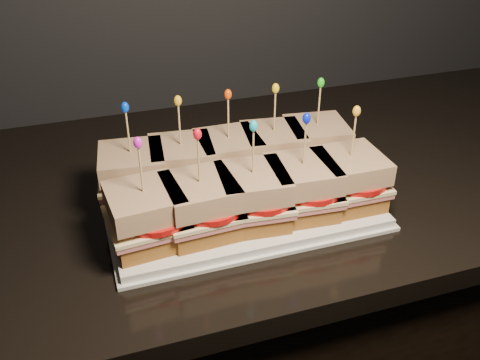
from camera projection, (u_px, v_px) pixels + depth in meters
name	position (u px, v px, depth m)	size (l,w,h in m)	color
granite_slab	(103.00, 207.00, 0.91)	(2.33, 0.69, 0.04)	black
platter	(240.00, 204.00, 0.87)	(0.42, 0.26, 0.02)	silver
platter_rim	(240.00, 207.00, 0.88)	(0.43, 0.27, 0.01)	silver
sandwich_0_bread_bot	(135.00, 190.00, 0.87)	(0.10, 0.10, 0.03)	brown
sandwich_0_ham	(134.00, 181.00, 0.86)	(0.11, 0.10, 0.01)	#B95C5A
sandwich_0_cheese	(134.00, 177.00, 0.85)	(0.11, 0.11, 0.01)	#FDE1A2
sandwich_0_tomato	(141.00, 174.00, 0.85)	(0.10, 0.10, 0.01)	red
sandwich_0_bread_top	(132.00, 161.00, 0.84)	(0.10, 0.10, 0.03)	brown
sandwich_0_pick	(128.00, 134.00, 0.81)	(0.00, 0.00, 0.09)	tan
sandwich_0_frill	(125.00, 107.00, 0.79)	(0.01, 0.01, 0.02)	#0437D1
sandwich_1_bread_bot	(183.00, 182.00, 0.89)	(0.10, 0.10, 0.03)	brown
sandwich_1_ham	(183.00, 173.00, 0.88)	(0.11, 0.10, 0.01)	#B95C5A
sandwich_1_cheese	(182.00, 169.00, 0.88)	(0.11, 0.11, 0.01)	#FDE1A2
sandwich_1_tomato	(190.00, 166.00, 0.87)	(0.10, 0.10, 0.01)	red
sandwich_1_bread_top	(181.00, 154.00, 0.86)	(0.10, 0.10, 0.03)	brown
sandwich_1_pick	(180.00, 127.00, 0.84)	(0.00, 0.00, 0.09)	tan
sandwich_1_frill	(178.00, 101.00, 0.81)	(0.01, 0.01, 0.02)	#F2AB17
sandwich_2_bread_bot	(229.00, 174.00, 0.91)	(0.10, 0.10, 0.03)	brown
sandwich_2_ham	(229.00, 165.00, 0.90)	(0.11, 0.10, 0.01)	#B95C5A
sandwich_2_cheese	(229.00, 162.00, 0.90)	(0.11, 0.11, 0.01)	#FDE1A2
sandwich_2_tomato	(237.00, 158.00, 0.89)	(0.10, 0.10, 0.01)	red
sandwich_2_bread_top	(229.00, 146.00, 0.88)	(0.10, 0.10, 0.03)	brown
sandwich_2_pick	(228.00, 121.00, 0.86)	(0.00, 0.00, 0.09)	tan
sandwich_2_frill	(228.00, 94.00, 0.83)	(0.01, 0.01, 0.02)	#E54206
sandwich_3_bread_bot	(273.00, 167.00, 0.93)	(0.10, 0.10, 0.03)	brown
sandwich_3_ham	(273.00, 158.00, 0.92)	(0.11, 0.10, 0.01)	#B95C5A
sandwich_3_cheese	(273.00, 155.00, 0.92)	(0.11, 0.11, 0.01)	#FDE1A2
sandwich_3_tomato	(281.00, 151.00, 0.91)	(0.10, 0.10, 0.01)	red
sandwich_3_bread_top	(274.00, 140.00, 0.90)	(0.10, 0.10, 0.03)	brown
sandwich_3_pick	(275.00, 114.00, 0.88)	(0.00, 0.00, 0.09)	tan
sandwich_3_frill	(276.00, 88.00, 0.86)	(0.01, 0.01, 0.02)	yellow
sandwich_4_bread_bot	(314.00, 160.00, 0.95)	(0.10, 0.10, 0.03)	brown
sandwich_4_ham	(315.00, 151.00, 0.94)	(0.11, 0.10, 0.01)	#B95C5A
sandwich_4_cheese	(315.00, 148.00, 0.94)	(0.11, 0.11, 0.01)	#FDE1A2
sandwich_4_tomato	(324.00, 144.00, 0.93)	(0.10, 0.10, 0.01)	red
sandwich_4_bread_top	(317.00, 133.00, 0.92)	(0.10, 0.10, 0.03)	brown
sandwich_4_pick	(319.00, 108.00, 0.90)	(0.00, 0.00, 0.09)	tan
sandwich_4_frill	(321.00, 83.00, 0.88)	(0.01, 0.01, 0.02)	#1CBD18
sandwich_5_bread_bot	(148.00, 232.00, 0.77)	(0.10, 0.10, 0.03)	brown
sandwich_5_ham	(147.00, 223.00, 0.76)	(0.11, 0.10, 0.01)	#B95C5A
sandwich_5_cheese	(146.00, 219.00, 0.76)	(0.11, 0.11, 0.01)	#FDE1A2
sandwich_5_tomato	(155.00, 215.00, 0.75)	(0.10, 0.10, 0.01)	red
sandwich_5_bread_top	(144.00, 202.00, 0.74)	(0.10, 0.10, 0.03)	brown
sandwich_5_pick	(141.00, 172.00, 0.72)	(0.00, 0.00, 0.09)	tan
sandwich_5_frill	(138.00, 143.00, 0.69)	(0.01, 0.01, 0.02)	#D01BB3
sandwich_6_bread_bot	(201.00, 222.00, 0.79)	(0.10, 0.10, 0.03)	brown
sandwich_6_ham	(201.00, 212.00, 0.78)	(0.11, 0.10, 0.01)	#B95C5A
sandwich_6_cheese	(201.00, 209.00, 0.78)	(0.11, 0.11, 0.01)	#FDE1A2
sandwich_6_tomato	(210.00, 205.00, 0.77)	(0.10, 0.10, 0.01)	red
sandwich_6_bread_top	(200.00, 192.00, 0.76)	(0.10, 0.10, 0.03)	brown
sandwich_6_pick	(199.00, 163.00, 0.74)	(0.00, 0.00, 0.09)	tan
sandwich_6_frill	(197.00, 134.00, 0.72)	(0.01, 0.01, 0.02)	red
sandwich_7_bread_bot	(252.00, 213.00, 0.81)	(0.10, 0.10, 0.03)	brown
sandwich_7_ham	(252.00, 203.00, 0.80)	(0.11, 0.10, 0.01)	#B95C5A
sandwich_7_cheese	(253.00, 199.00, 0.80)	(0.11, 0.11, 0.01)	#FDE1A2
sandwich_7_tomato	(262.00, 196.00, 0.79)	(0.10, 0.10, 0.01)	red
sandwich_7_bread_top	(253.00, 183.00, 0.78)	(0.10, 0.10, 0.03)	brown
sandwich_7_pick	(253.00, 155.00, 0.76)	(0.00, 0.00, 0.09)	tan
sandwich_7_frill	(254.00, 126.00, 0.74)	(0.01, 0.01, 0.02)	#11ABC3
sandwich_8_bread_bot	(301.00, 203.00, 0.83)	(0.10, 0.10, 0.03)	brown
sandwich_8_ham	(301.00, 194.00, 0.82)	(0.11, 0.10, 0.01)	#B95C5A
sandwich_8_cheese	(301.00, 190.00, 0.82)	(0.11, 0.11, 0.01)	#FDE1A2
sandwich_8_tomato	(311.00, 187.00, 0.82)	(0.10, 0.10, 0.01)	red
sandwich_8_bread_top	(303.00, 174.00, 0.81)	(0.10, 0.10, 0.03)	brown
sandwich_8_pick	(305.00, 146.00, 0.78)	(0.00, 0.00, 0.09)	tan
sandwich_8_frill	(307.00, 118.00, 0.76)	(0.01, 0.01, 0.02)	#071ADE
sandwich_9_bread_bot	(346.00, 195.00, 0.86)	(0.10, 0.10, 0.03)	brown
sandwich_9_ham	(347.00, 185.00, 0.85)	(0.11, 0.10, 0.01)	#B95C5A
sandwich_9_cheese	(348.00, 182.00, 0.84)	(0.11, 0.11, 0.01)	#FDE1A2
sandwich_9_tomato	(357.00, 178.00, 0.84)	(0.10, 0.10, 0.01)	red
sandwich_9_bread_top	(350.00, 166.00, 0.83)	(0.10, 0.10, 0.03)	brown
sandwich_9_pick	(353.00, 139.00, 0.80)	(0.00, 0.00, 0.09)	tan
sandwich_9_frill	(357.00, 111.00, 0.78)	(0.01, 0.01, 0.02)	gold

